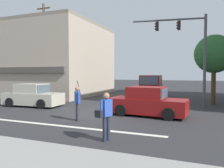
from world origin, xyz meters
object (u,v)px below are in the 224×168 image
at_px(utility_pole_near_left, 44,50).
at_px(sedan_waiting_far, 33,96).
at_px(sedan_crossing_leftbound, 148,103).
at_px(pedestrian_mid_crossing, 77,101).
at_px(pedestrian_foreground_with_bag, 106,114).
at_px(van_parked_curbside, 151,87).
at_px(street_tree, 214,54).
at_px(traffic_light_mast, 190,46).

xyz_separation_m(utility_pole_near_left, sedan_waiting_far, (2.24, -4.09, -3.71)).
distance_m(sedan_crossing_leftbound, pedestrian_mid_crossing, 3.89).
height_order(sedan_crossing_leftbound, pedestrian_foreground_with_bag, pedestrian_foreground_with_bag).
bearing_deg(pedestrian_foreground_with_bag, sedan_crossing_leftbound, 85.68).
relative_size(van_parked_curbside, pedestrian_mid_crossing, 2.82).
height_order(van_parked_curbside, pedestrian_mid_crossing, van_parked_curbside).
xyz_separation_m(street_tree, pedestrian_mid_crossing, (-6.56, -8.50, -2.76)).
bearing_deg(van_parked_curbside, traffic_light_mast, -54.74).
bearing_deg(utility_pole_near_left, traffic_light_mast, -3.01).
xyz_separation_m(street_tree, sedan_waiting_far, (-11.86, -5.59, -3.00)).
bearing_deg(traffic_light_mast, street_tree, 52.68).
height_order(sedan_waiting_far, pedestrian_foreground_with_bag, pedestrian_foreground_with_bag).
relative_size(utility_pole_near_left, sedan_waiting_far, 2.04).
bearing_deg(van_parked_curbside, sedan_crossing_leftbound, -79.66).
bearing_deg(street_tree, sedan_waiting_far, -154.79).
relative_size(van_parked_curbside, pedestrian_foreground_with_bag, 2.82).
relative_size(traffic_light_mast, pedestrian_mid_crossing, 3.71).
bearing_deg(sedan_waiting_far, traffic_light_mast, 18.59).
xyz_separation_m(street_tree, traffic_light_mast, (-1.64, -2.15, 0.47)).
relative_size(pedestrian_foreground_with_bag, pedestrian_mid_crossing, 1.00).
relative_size(utility_pole_near_left, pedestrian_mid_crossing, 5.11).
height_order(utility_pole_near_left, pedestrian_mid_crossing, utility_pole_near_left).
bearing_deg(street_tree, van_parked_curbside, 150.61).
xyz_separation_m(street_tree, pedestrian_foreground_with_bag, (-3.99, -10.97, -2.76)).
distance_m(utility_pole_near_left, traffic_light_mast, 12.49).
bearing_deg(traffic_light_mast, utility_pole_near_left, 176.99).
distance_m(utility_pole_near_left, sedan_waiting_far, 5.96).
bearing_deg(street_tree, sedan_crossing_leftbound, -121.21).
bearing_deg(pedestrian_mid_crossing, street_tree, 52.31).
relative_size(street_tree, sedan_crossing_leftbound, 1.22).
distance_m(traffic_light_mast, pedestrian_mid_crossing, 8.66).
xyz_separation_m(street_tree, utility_pole_near_left, (-14.10, -1.49, 0.71)).
distance_m(sedan_waiting_far, pedestrian_foreground_with_bag, 9.54).
distance_m(street_tree, sedan_crossing_leftbound, 7.59).
distance_m(street_tree, pedestrian_mid_crossing, 11.09).
xyz_separation_m(utility_pole_near_left, sedan_crossing_leftbound, (10.49, -4.48, -3.71)).
bearing_deg(sedan_waiting_far, pedestrian_foreground_with_bag, -34.40).
height_order(traffic_light_mast, pedestrian_mid_crossing, traffic_light_mast).
xyz_separation_m(utility_pole_near_left, van_parked_curbside, (8.86, 4.45, -3.42)).
xyz_separation_m(van_parked_curbside, pedestrian_foreground_with_bag, (1.25, -13.93, -0.05)).
height_order(traffic_light_mast, pedestrian_foreground_with_bag, traffic_light_mast).
distance_m(traffic_light_mast, pedestrian_foreground_with_bag, 9.69).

